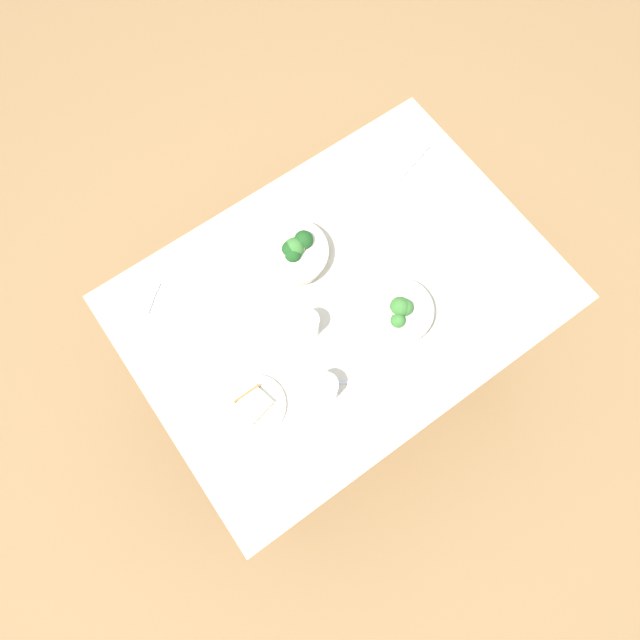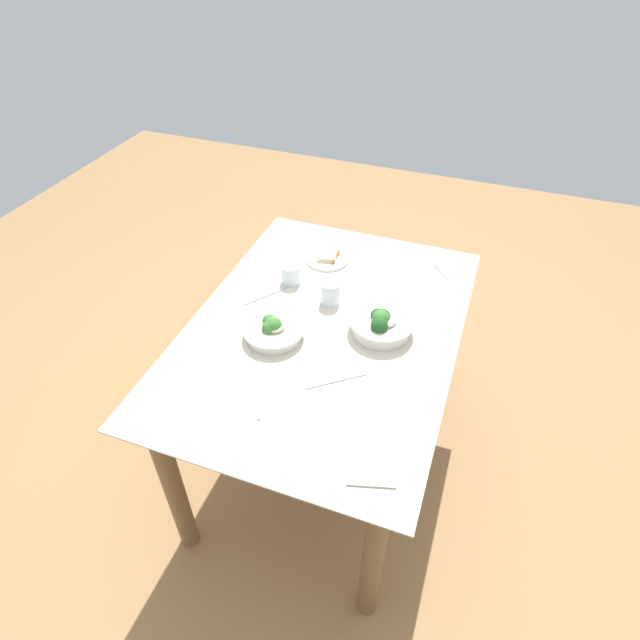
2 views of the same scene
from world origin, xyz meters
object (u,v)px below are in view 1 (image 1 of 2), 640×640
at_px(fork_by_far_bowl, 457,242).
at_px(table_knife_left, 376,229).
at_px(broccoli_bowl_far, 398,311).
at_px(water_glass_center, 307,324).
at_px(bread_side_plate, 254,405).
at_px(water_glass_side, 325,388).
at_px(fork_by_near_bowl, 154,297).
at_px(table_knife_right, 368,382).
at_px(broccoli_bowl_near, 293,252).
at_px(napkin_folded_upper, 400,152).

xyz_separation_m(fork_by_far_bowl, table_knife_left, (0.18, -0.19, -0.00)).
bearing_deg(broccoli_bowl_far, water_glass_center, -25.85).
bearing_deg(bread_side_plate, broccoli_bowl_far, 177.93).
distance_m(water_glass_side, fork_by_near_bowl, 0.61).
height_order(water_glass_side, fork_by_far_bowl, water_glass_side).
xyz_separation_m(water_glass_side, fork_by_near_bowl, (0.26, -0.55, -0.04)).
bearing_deg(water_glass_center, bread_side_plate, 21.63).
height_order(broccoli_bowl_far, table_knife_right, broccoli_bowl_far).
distance_m(water_glass_center, fork_by_far_bowl, 0.56).
height_order(water_glass_center, table_knife_left, water_glass_center).
relative_size(broccoli_bowl_near, water_glass_side, 2.93).
bearing_deg(napkin_folded_upper, water_glass_side, 37.08).
bearing_deg(broccoli_bowl_far, fork_by_near_bowl, -39.84).
height_order(water_glass_side, table_knife_left, water_glass_side).
relative_size(broccoli_bowl_far, bread_side_plate, 1.17).
bearing_deg(bread_side_plate, table_knife_left, -158.37).
xyz_separation_m(fork_by_far_bowl, table_knife_right, (0.51, 0.20, -0.00)).
bearing_deg(fork_by_far_bowl, bread_side_plate, 154.62).
bearing_deg(fork_by_near_bowl, broccoli_bowl_near, -58.87).
bearing_deg(table_knife_right, table_knife_left, -94.76).
distance_m(bread_side_plate, table_knife_left, 0.68).
xyz_separation_m(water_glass_center, fork_by_near_bowl, (0.33, -0.36, -0.04)).
bearing_deg(table_knife_right, napkin_folded_upper, -99.47).
height_order(broccoli_bowl_near, bread_side_plate, broccoli_bowl_near).
height_order(broccoli_bowl_near, fork_by_near_bowl, broccoli_bowl_near).
bearing_deg(table_knife_left, fork_by_far_bowl, 6.24).
height_order(table_knife_left, napkin_folded_upper, napkin_folded_upper).
relative_size(bread_side_plate, water_glass_center, 2.10).
xyz_separation_m(broccoli_bowl_near, napkin_folded_upper, (-0.52, -0.11, -0.04)).
height_order(bread_side_plate, table_knife_right, bread_side_plate).
bearing_deg(bread_side_plate, water_glass_center, -158.37).
height_order(bread_side_plate, water_glass_center, water_glass_center).
height_order(broccoli_bowl_far, broccoli_bowl_near, broccoli_bowl_near).
distance_m(broccoli_bowl_near, fork_by_near_bowl, 0.45).
bearing_deg(water_glass_center, table_knife_right, 101.56).
xyz_separation_m(broccoli_bowl_near, table_knife_left, (-0.27, 0.07, -0.04)).
relative_size(water_glass_center, table_knife_right, 0.45).
distance_m(water_glass_center, water_glass_side, 0.20).
relative_size(broccoli_bowl_far, fork_by_far_bowl, 2.14).
bearing_deg(water_glass_center, napkin_folded_upper, -151.64).
xyz_separation_m(broccoli_bowl_near, fork_by_far_bowl, (-0.46, 0.26, -0.04)).
relative_size(fork_by_far_bowl, fork_by_near_bowl, 1.15).
relative_size(broccoli_bowl_near, bread_side_plate, 1.25).
relative_size(water_glass_side, napkin_folded_upper, 0.46).
height_order(table_knife_left, table_knife_right, same).
bearing_deg(fork_by_far_bowl, broccoli_bowl_near, 120.50).
distance_m(broccoli_bowl_near, table_knife_right, 0.46).
height_order(broccoli_bowl_near, water_glass_side, broccoli_bowl_near).
xyz_separation_m(bread_side_plate, table_knife_right, (-0.31, 0.14, -0.01)).
relative_size(water_glass_side, table_knife_left, 0.38).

